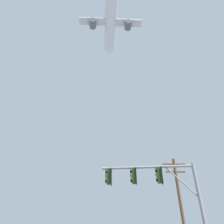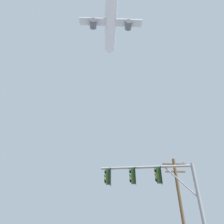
# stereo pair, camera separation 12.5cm
# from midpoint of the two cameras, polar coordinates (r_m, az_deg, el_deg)

# --- Properties ---
(signal_pole_near) EXTENTS (5.69, 1.03, 5.72)m
(signal_pole_near) POSITION_cam_midpoint_polar(r_m,az_deg,el_deg) (13.39, 12.02, -19.13)
(signal_pole_near) COLOR gray
(signal_pole_near) RESTS_ON ground
(utility_pole) EXTENTS (2.20, 0.28, 8.27)m
(utility_pole) POSITION_cam_midpoint_polar(r_m,az_deg,el_deg) (20.03, 18.05, -22.59)
(utility_pole) COLOR brown
(utility_pole) RESTS_ON ground
(airplane) EXTENTS (17.62, 22.80, 6.26)m
(airplane) POSITION_cam_midpoint_polar(r_m,az_deg,el_deg) (64.46, -0.50, 23.15)
(airplane) COLOR white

